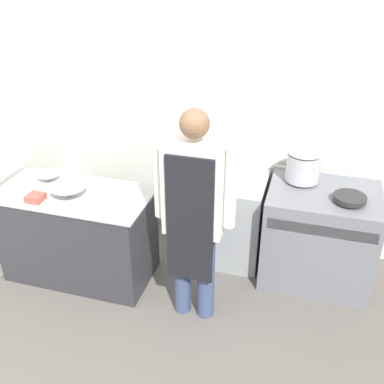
{
  "coord_description": "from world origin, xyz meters",
  "views": [
    {
      "loc": [
        0.98,
        -1.92,
        2.75
      ],
      "look_at": [
        0.1,
        1.12,
        0.98
      ],
      "focal_mm": 42.0,
      "sensor_mm": 36.0,
      "label": 1
    }
  ],
  "objects_px": {
    "stove": "(318,235)",
    "fridge_unit": "(230,219)",
    "person_cook": "(194,209)",
    "plastic_tub": "(35,198)",
    "saute_pan": "(350,198)",
    "stock_pot": "(303,165)",
    "mixing_bowl": "(69,191)"
  },
  "relations": [
    {
      "from": "plastic_tub",
      "to": "stove",
      "type": "bearing_deg",
      "value": 18.51
    },
    {
      "from": "fridge_unit",
      "to": "saute_pan",
      "type": "distance_m",
      "value": 1.16
    },
    {
      "from": "person_cook",
      "to": "plastic_tub",
      "type": "height_order",
      "value": "person_cook"
    },
    {
      "from": "stove",
      "to": "fridge_unit",
      "type": "relative_size",
      "value": 1.14
    },
    {
      "from": "person_cook",
      "to": "plastic_tub",
      "type": "distance_m",
      "value": 1.38
    },
    {
      "from": "person_cook",
      "to": "stock_pot",
      "type": "bearing_deg",
      "value": 51.64
    },
    {
      "from": "fridge_unit",
      "to": "stock_pot",
      "type": "distance_m",
      "value": 0.89
    },
    {
      "from": "person_cook",
      "to": "saute_pan",
      "type": "relative_size",
      "value": 6.75
    },
    {
      "from": "fridge_unit",
      "to": "mixing_bowl",
      "type": "relative_size",
      "value": 2.67
    },
    {
      "from": "plastic_tub",
      "to": "saute_pan",
      "type": "xyz_separation_m",
      "value": [
        2.51,
        0.65,
        0.04
      ]
    },
    {
      "from": "stock_pot",
      "to": "plastic_tub",
      "type": "bearing_deg",
      "value": -156.65
    },
    {
      "from": "person_cook",
      "to": "mixing_bowl",
      "type": "relative_size",
      "value": 5.74
    },
    {
      "from": "plastic_tub",
      "to": "fridge_unit",
      "type": "bearing_deg",
      "value": 30.13
    },
    {
      "from": "fridge_unit",
      "to": "stock_pot",
      "type": "height_order",
      "value": "stock_pot"
    },
    {
      "from": "fridge_unit",
      "to": "person_cook",
      "type": "bearing_deg",
      "value": -97.32
    },
    {
      "from": "person_cook",
      "to": "mixing_bowl",
      "type": "xyz_separation_m",
      "value": [
        -1.15,
        0.16,
        -0.11
      ]
    },
    {
      "from": "stove",
      "to": "saute_pan",
      "type": "height_order",
      "value": "saute_pan"
    },
    {
      "from": "mixing_bowl",
      "to": "stock_pot",
      "type": "xyz_separation_m",
      "value": [
        1.88,
        0.76,
        0.15
      ]
    },
    {
      "from": "plastic_tub",
      "to": "saute_pan",
      "type": "bearing_deg",
      "value": 14.44
    },
    {
      "from": "plastic_tub",
      "to": "person_cook",
      "type": "bearing_deg",
      "value": -0.52
    },
    {
      "from": "person_cook",
      "to": "plastic_tub",
      "type": "bearing_deg",
      "value": 179.48
    },
    {
      "from": "stove",
      "to": "fridge_unit",
      "type": "distance_m",
      "value": 0.84
    },
    {
      "from": "mixing_bowl",
      "to": "plastic_tub",
      "type": "height_order",
      "value": "mixing_bowl"
    },
    {
      "from": "person_cook",
      "to": "saute_pan",
      "type": "distance_m",
      "value": 1.31
    },
    {
      "from": "plastic_tub",
      "to": "stock_pot",
      "type": "relative_size",
      "value": 0.45
    },
    {
      "from": "fridge_unit",
      "to": "stock_pot",
      "type": "xyz_separation_m",
      "value": [
        0.62,
        0.04,
        0.64
      ]
    },
    {
      "from": "stove",
      "to": "fridge_unit",
      "type": "height_order",
      "value": "stove"
    },
    {
      "from": "stock_pot",
      "to": "fridge_unit",
      "type": "bearing_deg",
      "value": -175.86
    },
    {
      "from": "stove",
      "to": "stock_pot",
      "type": "relative_size",
      "value": 3.21
    },
    {
      "from": "fridge_unit",
      "to": "saute_pan",
      "type": "relative_size",
      "value": 3.14
    },
    {
      "from": "stove",
      "to": "mixing_bowl",
      "type": "relative_size",
      "value": 3.03
    },
    {
      "from": "stove",
      "to": "mixing_bowl",
      "type": "bearing_deg",
      "value": -163.18
    }
  ]
}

